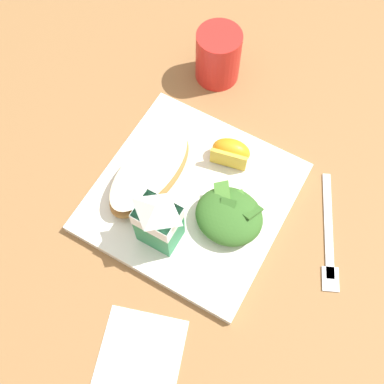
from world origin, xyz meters
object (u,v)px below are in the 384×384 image
Objects in this scene: cheesy_pizza_bread at (150,173)px; green_salad_pile at (229,216)px; white_plate at (192,197)px; milk_carton at (158,221)px; metal_fork at (329,239)px; drinking_red_cup at (218,56)px; orange_wedge_front at (231,152)px; paper_napkin at (141,354)px.

green_salad_pile is (-0.14, 0.00, 0.00)m from cheesy_pizza_bread.
white_plate is 2.55× the size of milk_carton.
metal_fork is (-0.28, -0.05, -0.03)m from cheesy_pizza_bread.
metal_fork is (-0.22, -0.12, -0.07)m from milk_carton.
drinking_red_cup is (0.29, -0.19, 0.04)m from metal_fork.
white_plate is 1.57× the size of metal_fork.
orange_wedge_front is 0.18m from drinking_red_cup.
milk_carton reaches higher than paper_napkin.
white_plate is 0.07m from cheesy_pizza_bread.
drinking_red_cup reaches higher than paper_napkin.
drinking_red_cup is at bearing -58.41° from green_salad_pile.
orange_wedge_front is at bearing -63.70° from green_salad_pile.
orange_wedge_front is at bearing -134.37° from cheesy_pizza_bread.
drinking_red_cup reaches higher than white_plate.
green_salad_pile is (-0.07, 0.01, 0.03)m from white_plate.
milk_carton is at bearing 29.27° from metal_fork.
drinking_red_cup is (0.15, -0.24, 0.01)m from green_salad_pile.
milk_carton is 0.32m from drinking_red_cup.
metal_fork is (-0.14, -0.05, -0.03)m from green_salad_pile.
orange_wedge_front is 0.60× the size of paper_napkin.
white_plate is 0.24m from paper_napkin.
milk_carton reaches higher than drinking_red_cup.
green_salad_pile is 0.11m from milk_carton.
drinking_red_cup is (0.07, -0.31, -0.03)m from milk_carton.
milk_carton is 1.15× the size of drinking_red_cup.
orange_wedge_front is at bearing 124.74° from drinking_red_cup.
paper_napkin is at bearing 86.18° from green_salad_pile.
cheesy_pizza_bread is (0.07, 0.01, 0.03)m from white_plate.
white_plate is 4.23× the size of orange_wedge_front.
green_salad_pile is at bearing 171.07° from white_plate.
white_plate reaches higher than paper_napkin.
cheesy_pizza_bread is 1.61× the size of milk_carton.
green_salad_pile is 0.29m from drinking_red_cup.
green_salad_pile is 0.23m from paper_napkin.
white_plate is 2.55× the size of paper_napkin.
white_plate is at bearing 109.34° from drinking_red_cup.
green_salad_pile is at bearing 20.37° from metal_fork.
green_salad_pile is 0.16m from metal_fork.
orange_wedge_front reaches higher than metal_fork.
cheesy_pizza_bread is 1.77× the size of green_salad_pile.
green_salad_pile is 0.11m from orange_wedge_front.
milk_carton reaches higher than white_plate.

